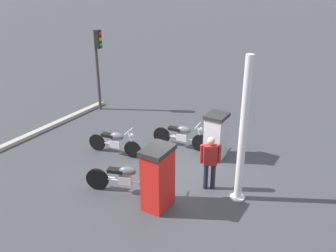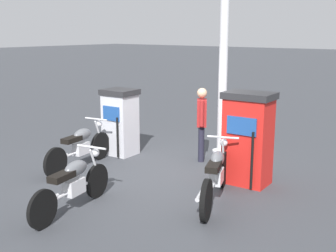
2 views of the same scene
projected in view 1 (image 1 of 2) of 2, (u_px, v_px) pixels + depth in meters
name	position (u px, v px, depth m)	size (l,w,h in m)	color
ground_plane	(178.00, 174.00, 11.13)	(120.00, 120.00, 0.00)	#383A3F
fuel_pump_near	(216.00, 136.00, 11.82)	(0.68, 0.75, 1.49)	silver
fuel_pump_far	(158.00, 178.00, 9.35)	(0.67, 0.91, 1.70)	red
motorcycle_near_pump	(182.00, 135.00, 12.55)	(2.01, 0.59, 0.94)	black
motorcycle_far_pump	(125.00, 179.00, 10.07)	(2.07, 0.94, 0.96)	black
motorcycle_extra	(115.00, 141.00, 12.11)	(1.88, 0.61, 0.93)	black
attendant_person	(210.00, 160.00, 10.09)	(0.52, 0.39, 1.59)	#1E1E2D
roadside_traffic_light	(98.00, 56.00, 15.03)	(0.39, 0.27, 3.35)	#38383A
canopy_support_pole	(243.00, 135.00, 9.27)	(0.40, 0.40, 3.91)	silver
road_edge_kerb	(47.00, 128.00, 14.07)	(0.42, 6.27, 0.12)	#9E9E93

